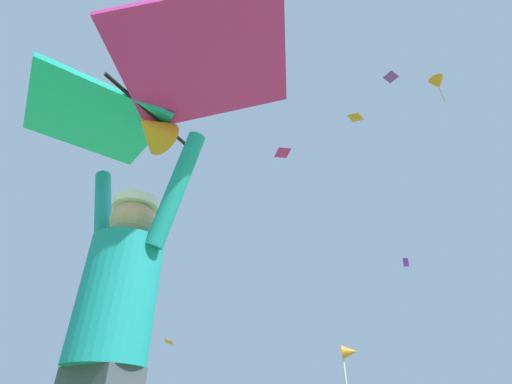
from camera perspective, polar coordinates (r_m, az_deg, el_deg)
kite_flyer_person at (r=1.79m, az=-21.94°, el=-20.34°), size 0.81×0.40×1.92m
held_stunt_kite at (r=2.37m, az=-16.87°, el=13.37°), size 2.02×1.25×0.43m
distant_kite_orange_low_left at (r=21.84m, az=26.60°, el=15.01°), size 1.02×1.08×1.76m
distant_kite_orange_mid_right at (r=24.68m, az=15.36°, el=11.31°), size 1.03×1.08×0.48m
distant_kite_orange_far_center at (r=25.44m, az=-13.43°, el=-21.86°), size 0.80×0.80×0.30m
distant_kite_magenta_mid_left at (r=18.41m, az=4.17°, el=6.22°), size 0.79×0.79×0.23m
distant_kite_purple_low_right at (r=35.32m, az=22.43°, el=-10.15°), size 0.49×0.59×0.80m
distant_kite_purple_overhead_distant at (r=18.42m, az=20.39°, el=16.59°), size 0.55×0.54×0.17m
marker_flag at (r=7.77m, az=14.46°, el=-24.08°), size 0.30×0.24×1.92m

